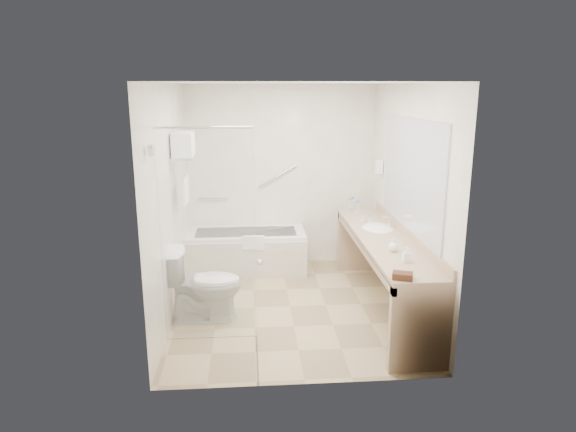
{
  "coord_description": "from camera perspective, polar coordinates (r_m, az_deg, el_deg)",
  "views": [
    {
      "loc": [
        -0.45,
        -5.47,
        2.46
      ],
      "look_at": [
        0.0,
        0.3,
        1.0
      ],
      "focal_mm": 32.0,
      "sensor_mm": 36.0,
      "label": 1
    }
  ],
  "objects": [
    {
      "name": "amenity_basket",
      "position": [
        4.56,
        12.62,
        -6.5
      ],
      "size": [
        0.2,
        0.17,
        0.06
      ],
      "primitive_type": "cube",
      "rotation": [
        0.0,
        0.0,
        -0.36
      ],
      "color": "#4B281B",
      "rests_on": "vanity_counter"
    },
    {
      "name": "grab_bar_short",
      "position": [
        7.2,
        -8.34,
        1.93
      ],
      "size": [
        0.4,
        0.03,
        0.03
      ],
      "primitive_type": "cylinder",
      "rotation": [
        0.0,
        1.57,
        0.0
      ],
      "color": "silver",
      "rests_on": "wall_back"
    },
    {
      "name": "drinking_glass_far",
      "position": [
        6.3,
        8.18,
        -0.36
      ],
      "size": [
        0.08,
        0.08,
        0.09
      ],
      "primitive_type": "cylinder",
      "rotation": [
        0.0,
        0.0,
        -0.2
      ],
      "color": "silver",
      "rests_on": "vanity_counter"
    },
    {
      "name": "sink",
      "position": [
        6.13,
        9.91,
        -1.56
      ],
      "size": [
        0.4,
        0.52,
        0.14
      ],
      "primitive_type": "ellipsoid",
      "color": "white",
      "rests_on": "vanity_counter"
    },
    {
      "name": "soap_bottle_b",
      "position": [
        5.27,
        11.61,
        -3.35
      ],
      "size": [
        0.15,
        0.16,
        0.1
      ],
      "primitive_type": "imported",
      "rotation": [
        0.0,
        0.0,
        0.43
      ],
      "color": "white",
      "rests_on": "vanity_counter"
    },
    {
      "name": "grab_bar_long",
      "position": [
        7.14,
        -1.18,
        4.42
      ],
      "size": [
        0.53,
        0.03,
        0.33
      ],
      "primitive_type": "cylinder",
      "rotation": [
        0.0,
        1.05,
        0.0
      ],
      "color": "silver",
      "rests_on": "wall_back"
    },
    {
      "name": "wall_front",
      "position": [
        4.08,
        2.06,
        -3.13
      ],
      "size": [
        2.6,
        0.1,
        2.5
      ],
      "primitive_type": "cube",
      "color": "white",
      "rests_on": "ground"
    },
    {
      "name": "vanity_counter",
      "position": [
        5.81,
        10.5,
        -4.34
      ],
      "size": [
        0.55,
        2.7,
        0.95
      ],
      "color": "tan",
      "rests_on": "floor"
    },
    {
      "name": "wall_left",
      "position": [
        5.66,
        -12.99,
        1.46
      ],
      "size": [
        0.1,
        3.2,
        2.5
      ],
      "primitive_type": "cube",
      "color": "white",
      "rests_on": "ground"
    },
    {
      "name": "faucet",
      "position": [
        6.14,
        11.27,
        -0.54
      ],
      "size": [
        0.03,
        0.03,
        0.14
      ],
      "primitive_type": "cylinder",
      "color": "silver",
      "rests_on": "vanity_counter"
    },
    {
      "name": "mirror",
      "position": [
        5.67,
        13.52,
        4.53
      ],
      "size": [
        0.02,
        2.0,
        1.2
      ],
      "primitive_type": "cube",
      "color": "#ABB0B7",
      "rests_on": "wall_right"
    },
    {
      "name": "drinking_glass_near",
      "position": [
        6.25,
        9.12,
        -0.58
      ],
      "size": [
        0.08,
        0.08,
        0.08
      ],
      "primitive_type": "cylinder",
      "rotation": [
        0.0,
        0.0,
        -0.32
      ],
      "color": "silver",
      "rests_on": "vanity_counter"
    },
    {
      "name": "floor",
      "position": [
        6.01,
        0.22,
        -9.99
      ],
      "size": [
        3.2,
        3.2,
        0.0
      ],
      "primitive_type": "plane",
      "color": "tan",
      "rests_on": "ground"
    },
    {
      "name": "toilet",
      "position": [
        5.63,
        -9.32,
        -7.52
      ],
      "size": [
        0.81,
        0.46,
        0.79
      ],
      "primitive_type": "imported",
      "rotation": [
        0.0,
        0.0,
        1.56
      ],
      "color": "white",
      "rests_on": "floor"
    },
    {
      "name": "wall_right",
      "position": [
        5.86,
        13.01,
        1.89
      ],
      "size": [
        0.1,
        3.2,
        2.5
      ],
      "primitive_type": "cube",
      "color": "white",
      "rests_on": "ground"
    },
    {
      "name": "water_bottle_right",
      "position": [
        6.87,
        6.86,
        1.21
      ],
      "size": [
        0.05,
        0.05,
        0.18
      ],
      "rotation": [
        0.0,
        0.0,
        -0.01
      ],
      "color": "silver",
      "rests_on": "vanity_counter"
    },
    {
      "name": "ceiling",
      "position": [
        5.48,
        0.25,
        14.58
      ],
      "size": [
        2.6,
        3.2,
        0.1
      ],
      "primitive_type": "cube",
      "color": "white",
      "rests_on": "wall_back"
    },
    {
      "name": "soap_bottle_a",
      "position": [
        4.99,
        13.02,
        -4.65
      ],
      "size": [
        0.07,
        0.14,
        0.07
      ],
      "primitive_type": "imported",
      "rotation": [
        0.0,
        0.0,
        -0.02
      ],
      "color": "white",
      "rests_on": "vanity_counter"
    },
    {
      "name": "bathtub",
      "position": [
        7.05,
        -4.65,
        -3.92
      ],
      "size": [
        1.6,
        0.73,
        0.59
      ],
      "color": "white",
      "rests_on": "floor"
    },
    {
      "name": "wall_back",
      "position": [
        7.18,
        -0.8,
        4.48
      ],
      "size": [
        2.6,
        0.1,
        2.5
      ],
      "primitive_type": "cube",
      "color": "white",
      "rests_on": "ground"
    },
    {
      "name": "water_bottle_mid",
      "position": [
        6.88,
        7.19,
        1.26
      ],
      "size": [
        0.06,
        0.06,
        0.19
      ],
      "rotation": [
        0.0,
        0.0,
        0.24
      ],
      "color": "silver",
      "rests_on": "vanity_counter"
    },
    {
      "name": "towel_shelf",
      "position": [
        5.9,
        -11.52,
        7.01
      ],
      "size": [
        0.24,
        0.55,
        0.81
      ],
      "color": "silver",
      "rests_on": "wall_left"
    },
    {
      "name": "water_bottle_left",
      "position": [
        6.56,
        7.69,
        0.73
      ],
      "size": [
        0.07,
        0.07,
        0.22
      ],
      "rotation": [
        0.0,
        0.0,
        -0.34
      ],
      "color": "silver",
      "rests_on": "vanity_counter"
    },
    {
      "name": "shower_enclosure",
      "position": [
        4.75,
        -6.46,
        -2.99
      ],
      "size": [
        0.96,
        0.91,
        2.11
      ],
      "color": "silver",
      "rests_on": "floor"
    },
    {
      "name": "hairdryer_unit",
      "position": [
        6.81,
        10.1,
        5.42
      ],
      "size": [
        0.08,
        0.1,
        0.18
      ],
      "primitive_type": "cube",
      "color": "white",
      "rests_on": "wall_right"
    }
  ]
}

